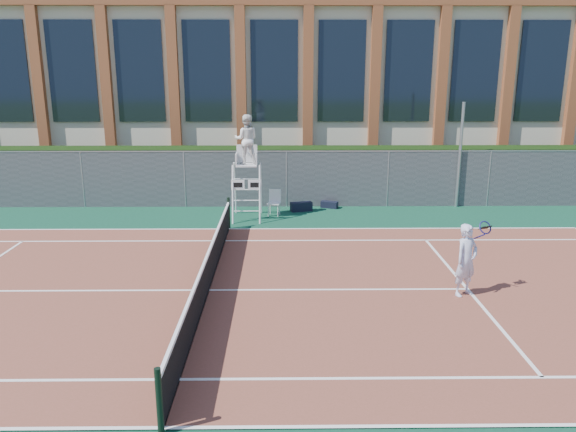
{
  "coord_description": "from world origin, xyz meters",
  "views": [
    {
      "loc": [
        1.81,
        -12.91,
        5.28
      ],
      "look_at": [
        1.99,
        3.0,
        1.13
      ],
      "focal_mm": 35.0,
      "sensor_mm": 36.0,
      "label": 1
    }
  ],
  "objects_px": {
    "plastic_chair": "(274,200)",
    "steel_pole": "(460,156)",
    "tennis_player": "(466,260)",
    "umpire_chair": "(246,142)"
  },
  "relations": [
    {
      "from": "umpire_chair",
      "to": "tennis_player",
      "type": "distance_m",
      "value": 9.49
    },
    {
      "from": "steel_pole",
      "to": "umpire_chair",
      "type": "distance_m",
      "value": 8.39
    },
    {
      "from": "umpire_chair",
      "to": "tennis_player",
      "type": "bearing_deg",
      "value": -52.7
    },
    {
      "from": "steel_pole",
      "to": "plastic_chair",
      "type": "xyz_separation_m",
      "value": [
        -7.21,
        -1.23,
        -1.47
      ]
    },
    {
      "from": "umpire_chair",
      "to": "plastic_chair",
      "type": "xyz_separation_m",
      "value": [
        0.98,
        0.42,
        -2.21
      ]
    },
    {
      "from": "plastic_chair",
      "to": "tennis_player",
      "type": "xyz_separation_m",
      "value": [
        4.66,
        -7.82,
        0.34
      ]
    },
    {
      "from": "steel_pole",
      "to": "plastic_chair",
      "type": "distance_m",
      "value": 7.46
    },
    {
      "from": "steel_pole",
      "to": "tennis_player",
      "type": "bearing_deg",
      "value": -105.75
    },
    {
      "from": "plastic_chair",
      "to": "tennis_player",
      "type": "distance_m",
      "value": 9.11
    },
    {
      "from": "plastic_chair",
      "to": "steel_pole",
      "type": "bearing_deg",
      "value": 9.66
    }
  ]
}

